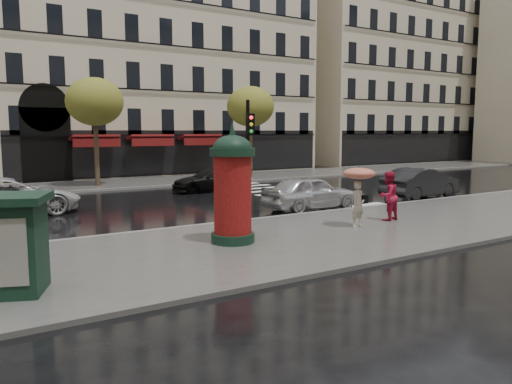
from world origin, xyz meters
TOP-DOWN VIEW (x-y plane):
  - ground at (0.00, 0.00)m, footprint 160.00×160.00m
  - near_sidewalk at (0.00, -0.50)m, footprint 90.00×7.00m
  - far_sidewalk at (0.00, 19.00)m, footprint 90.00×6.00m
  - near_kerb at (0.00, 3.00)m, footprint 90.00×0.25m
  - far_kerb at (0.00, 16.00)m, footprint 90.00×0.25m
  - zebra_crossing at (6.00, 9.60)m, footprint 3.60×11.75m
  - bldg_far_corner at (6.00, 30.00)m, footprint 26.00×14.00m
  - bldg_far_right at (34.00, 30.00)m, footprint 24.00×14.00m
  - tree_far_left at (-2.00, 18.00)m, footprint 3.40×3.40m
  - tree_far_right at (9.00, 18.00)m, footprint 3.40×3.40m
  - woman_umbrella at (2.16, -0.30)m, footprint 1.11×1.11m
  - woman_red at (4.00, 0.07)m, footprint 0.97×0.80m
  - man_burgundy at (-2.15, 0.53)m, footprint 0.85×0.57m
  - morris_column at (-2.72, -0.07)m, footprint 1.34×1.34m
  - traffic_light at (-0.51, 2.64)m, footprint 0.31×0.43m
  - newsstand at (-9.00, -1.76)m, footprint 2.11×1.96m
  - car_silver at (3.60, 4.20)m, footprint 4.46×1.82m
  - car_darkgrey at (10.79, 4.20)m, footprint 4.86×2.08m
  - car_white at (-7.80, 9.63)m, footprint 5.71×2.76m
  - car_black at (3.03, 12.62)m, footprint 4.65×2.14m

SIDE VIEW (x-z plane):
  - ground at x=0.00m, z-range 0.00..0.00m
  - zebra_crossing at x=6.00m, z-range 0.00..0.01m
  - near_sidewalk at x=0.00m, z-range 0.00..0.12m
  - far_sidewalk at x=0.00m, z-range 0.00..0.12m
  - near_kerb at x=0.00m, z-range 0.00..0.14m
  - far_kerb at x=0.00m, z-range 0.00..0.14m
  - car_black at x=3.03m, z-range 0.00..1.32m
  - car_silver at x=3.60m, z-range 0.00..1.52m
  - car_darkgrey at x=10.79m, z-range 0.00..1.56m
  - car_white at x=-7.80m, z-range 0.00..1.57m
  - man_burgundy at x=-2.15m, z-range 0.12..1.83m
  - woman_red at x=4.00m, z-range 0.12..1.96m
  - newsstand at x=-9.00m, z-range 0.15..2.19m
  - woman_umbrella at x=2.16m, z-range 0.46..2.59m
  - morris_column at x=-2.72m, z-range 0.04..3.66m
  - traffic_light at x=-0.51m, z-range 0.59..5.03m
  - tree_far_left at x=-2.00m, z-range 1.85..8.49m
  - tree_far_right at x=9.00m, z-range 1.85..8.49m
  - bldg_far_corner at x=6.00m, z-range -0.14..22.76m
  - bldg_far_right at x=34.00m, z-range -0.14..22.76m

